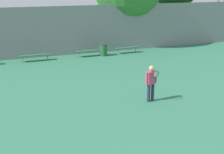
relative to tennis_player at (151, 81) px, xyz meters
The scene contains 6 objects.
tennis_player is the anchor object (origin of this frame).
bench_courtside_near 9.81m from the tennis_player, 71.59° to the left, with size 1.77×0.40×0.43m.
bench_courtside_far 9.31m from the tennis_player, 87.92° to the left, with size 2.13×0.40×0.43m.
bench_by_gate 9.97m from the tennis_player, 110.97° to the left, with size 2.05×0.40×0.43m.
trash_bin 9.21m from the tennis_player, 82.57° to the left, with size 0.53×0.53×0.83m.
back_fence 10.72m from the tennis_player, 104.35° to the left, with size 35.08×0.06×3.45m.
Camera 1 is at (-3.64, -3.82, 4.93)m, focal length 50.00 mm.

